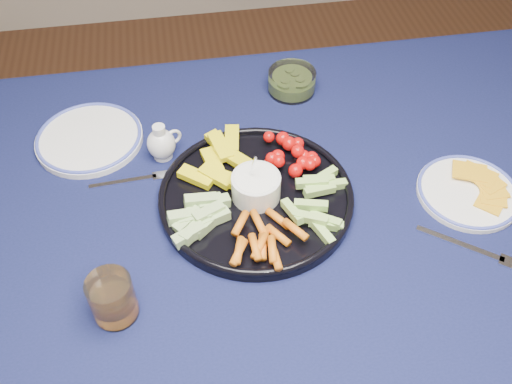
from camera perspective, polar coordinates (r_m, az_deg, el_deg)
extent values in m
cylinder|color=#472B17|center=(1.80, 22.53, 2.14)|extent=(0.07, 0.07, 0.70)
cube|color=#472B17|center=(1.03, 2.71, -4.57)|extent=(1.60, 1.00, 0.04)
cube|color=#0D1235|center=(1.02, 2.75, -3.79)|extent=(1.66, 1.06, 0.01)
cube|color=#0D1235|center=(1.49, -1.52, 8.64)|extent=(1.66, 0.01, 0.30)
cylinder|color=black|center=(1.05, 0.00, -0.64)|extent=(0.36, 0.36, 0.02)
torus|color=black|center=(1.04, 0.00, -0.21)|extent=(0.36, 0.36, 0.01)
cylinder|color=white|center=(1.02, 0.00, 0.53)|extent=(0.09, 0.09, 0.05)
cylinder|color=white|center=(1.01, 0.00, 1.28)|extent=(0.08, 0.08, 0.01)
cylinder|color=silver|center=(1.15, -9.27, 3.71)|extent=(0.04, 0.04, 0.01)
ellipsoid|color=silver|center=(1.13, -9.45, 4.75)|extent=(0.06, 0.06, 0.06)
cylinder|color=silver|center=(1.11, -9.66, 6.00)|extent=(0.02, 0.02, 0.02)
torus|color=silver|center=(1.13, -8.28, 5.47)|extent=(0.04, 0.02, 0.03)
torus|color=#404CB5|center=(1.11, -9.58, 5.57)|extent=(0.03, 0.03, 0.00)
cylinder|color=white|center=(1.28, 3.60, 10.98)|extent=(0.11, 0.11, 0.05)
cylinder|color=#51681D|center=(1.29, 3.58, 10.67)|extent=(0.09, 0.09, 0.03)
cylinder|color=white|center=(1.13, 20.42, -0.06)|extent=(0.19, 0.19, 0.01)
torus|color=#404CB5|center=(1.13, 20.50, 0.14)|extent=(0.19, 0.19, 0.01)
cylinder|color=white|center=(0.91, -14.16, -10.28)|extent=(0.07, 0.07, 0.08)
cylinder|color=orange|center=(0.92, -13.95, -10.88)|extent=(0.06, 0.06, 0.04)
cube|color=silver|center=(1.11, -13.18, 1.01)|extent=(0.13, 0.02, 0.00)
cube|color=silver|center=(1.11, -9.48, 1.64)|extent=(0.03, 0.02, 0.00)
cube|color=silver|center=(1.05, 19.66, -4.91)|extent=(0.13, 0.10, 0.00)
cube|color=silver|center=(1.06, 24.11, -6.52)|extent=(0.04, 0.04, 0.00)
cylinder|color=white|center=(1.21, -16.31, 5.10)|extent=(0.21, 0.21, 0.01)
torus|color=#404CB5|center=(1.20, -16.38, 5.36)|extent=(0.21, 0.21, 0.01)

